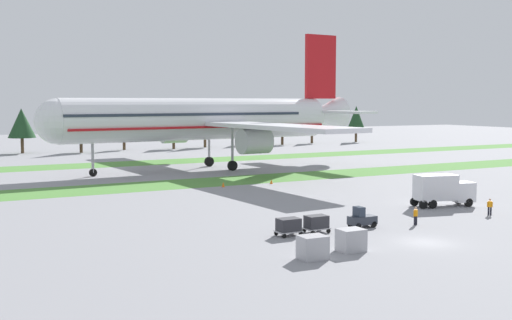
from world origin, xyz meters
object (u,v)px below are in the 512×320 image
object	(u,v)px
uld_container_0	(313,247)
uld_container_1	(351,240)
ground_crew_loader	(490,206)
taxiway_marker_0	(223,185)
baggage_tug	(362,219)
ground_crew_marshaller	(416,215)
cargo_dolly_second	(289,225)
catering_truck	(443,189)
taxiway_marker_1	(271,182)
cargo_dolly_lead	(316,222)
airliner	(207,119)

from	to	relation	value
uld_container_0	uld_container_1	bearing A→B (deg)	9.89
ground_crew_loader	taxiway_marker_0	world-z (taller)	ground_crew_loader
baggage_tug	ground_crew_marshaller	bearing A→B (deg)	74.30
cargo_dolly_second	uld_container_0	xyz separation A→B (m)	(-2.64, -7.90, -0.03)
uld_container_1	ground_crew_loader	bearing A→B (deg)	15.33
catering_truck	uld_container_1	bearing A→B (deg)	-47.04
taxiway_marker_1	ground_crew_marshaller	bearing A→B (deg)	-94.76
cargo_dolly_second	uld_container_0	distance (m)	8.32
cargo_dolly_lead	catering_truck	world-z (taller)	catering_truck
ground_crew_marshaller	cargo_dolly_lead	bearing A→B (deg)	-14.52
cargo_dolly_lead	cargo_dolly_second	bearing A→B (deg)	-90.00
uld_container_0	baggage_tug	bearing A→B (deg)	36.70
baggage_tug	catering_truck	xyz separation A→B (m)	(15.33, 5.30, 1.14)
baggage_tug	uld_container_1	size ratio (longest dim) A/B	1.30
airliner	ground_crew_loader	distance (m)	55.71
catering_truck	baggage_tug	bearing A→B (deg)	-57.68
ground_crew_loader	uld_container_1	world-z (taller)	uld_container_1
ground_crew_marshaller	uld_container_0	size ratio (longest dim) A/B	0.87
airliner	cargo_dolly_lead	bearing A→B (deg)	162.86
baggage_tug	uld_container_0	bearing A→B (deg)	-53.15
cargo_dolly_second	catering_truck	size ratio (longest dim) A/B	0.30
taxiway_marker_1	uld_container_0	bearing A→B (deg)	-115.30
baggage_tug	taxiway_marker_0	distance (m)	31.33
cargo_dolly_lead	taxiway_marker_0	xyz separation A→B (m)	(5.40, 31.31, -0.57)
taxiway_marker_0	taxiway_marker_1	distance (m)	7.59
uld_container_0	taxiway_marker_1	world-z (taller)	uld_container_0
cargo_dolly_second	uld_container_0	bearing A→B (deg)	-18.33
taxiway_marker_0	baggage_tug	bearing A→B (deg)	-90.69
ground_crew_marshaller	taxiway_marker_1	bearing A→B (deg)	-100.96
taxiway_marker_0	cargo_dolly_second	bearing A→B (deg)	-104.86
baggage_tug	taxiway_marker_1	xyz separation A→B (m)	(7.97, 31.32, -0.51)
baggage_tug	taxiway_marker_0	size ratio (longest dim) A/B	3.76
ground_crew_loader	uld_container_1	bearing A→B (deg)	-119.81
ground_crew_marshaller	ground_crew_loader	world-z (taller)	same
baggage_tug	taxiway_marker_0	world-z (taller)	baggage_tug
catering_truck	uld_container_1	world-z (taller)	catering_truck
catering_truck	taxiway_marker_0	bearing A→B (deg)	-136.86
catering_truck	ground_crew_marshaller	size ratio (longest dim) A/B	4.19
airliner	ground_crew_loader	bearing A→B (deg)	-175.51
cargo_dolly_lead	ground_crew_marshaller	size ratio (longest dim) A/B	1.27
catering_truck	cargo_dolly_lead	bearing A→B (deg)	-62.19
baggage_tug	cargo_dolly_second	world-z (taller)	baggage_tug
cargo_dolly_lead	uld_container_1	distance (m)	7.34
uld_container_0	cargo_dolly_second	bearing A→B (deg)	71.52
airliner	uld_container_1	world-z (taller)	airliner
cargo_dolly_lead	cargo_dolly_second	distance (m)	2.90
ground_crew_marshaller	catering_truck	bearing A→B (deg)	-152.30
ground_crew_marshaller	airliner	bearing A→B (deg)	-98.75
uld_container_0	ground_crew_loader	bearing A→B (deg)	14.51
baggage_tug	uld_container_0	size ratio (longest dim) A/B	1.30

